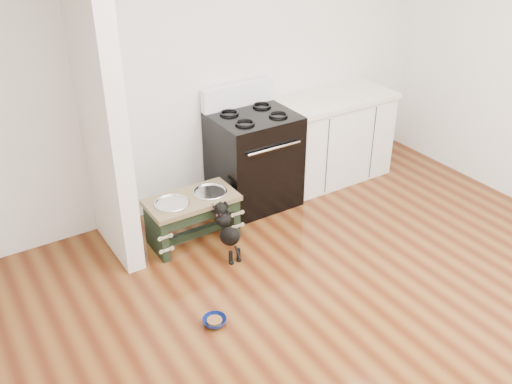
% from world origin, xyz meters
% --- Properties ---
extents(ground, '(5.00, 5.00, 0.00)m').
position_xyz_m(ground, '(0.00, 0.00, 0.00)').
color(ground, '#481E0C').
rests_on(ground, ground).
extents(room_shell, '(5.00, 5.00, 5.00)m').
position_xyz_m(room_shell, '(0.00, 0.00, 1.62)').
color(room_shell, silver).
rests_on(room_shell, ground).
extents(partition_wall, '(0.15, 0.80, 2.70)m').
position_xyz_m(partition_wall, '(-1.18, 2.10, 1.35)').
color(partition_wall, silver).
rests_on(partition_wall, ground).
extents(oven_range, '(0.76, 0.69, 1.14)m').
position_xyz_m(oven_range, '(0.25, 2.16, 0.48)').
color(oven_range, black).
rests_on(oven_range, ground).
extents(cabinet_run, '(1.24, 0.64, 0.91)m').
position_xyz_m(cabinet_run, '(1.23, 2.18, 0.45)').
color(cabinet_run, silver).
rests_on(cabinet_run, ground).
extents(dog_feeder, '(0.79, 0.42, 0.45)m').
position_xyz_m(dog_feeder, '(-0.57, 1.86, 0.31)').
color(dog_feeder, black).
rests_on(dog_feeder, ground).
extents(puppy, '(0.14, 0.40, 0.48)m').
position_xyz_m(puppy, '(-0.43, 1.49, 0.26)').
color(puppy, black).
rests_on(puppy, ground).
extents(floor_bowl, '(0.19, 0.19, 0.06)m').
position_xyz_m(floor_bowl, '(-0.94, 0.80, 0.03)').
color(floor_bowl, navy).
rests_on(floor_bowl, ground).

